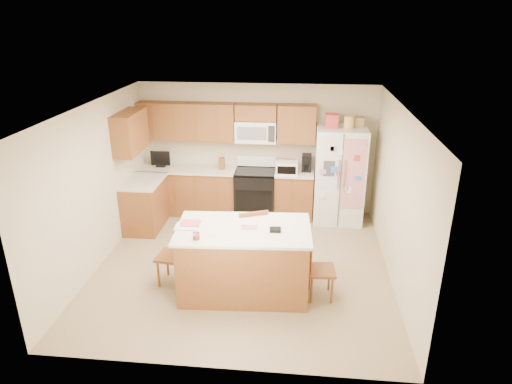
# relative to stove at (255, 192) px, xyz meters

# --- Properties ---
(ground) EXTENTS (4.50, 4.50, 0.00)m
(ground) POSITION_rel_stove_xyz_m (0.00, -1.94, -0.47)
(ground) COLOR #837454
(ground) RESTS_ON ground
(room_shell) EXTENTS (4.60, 4.60, 2.52)m
(room_shell) POSITION_rel_stove_xyz_m (0.00, -1.94, 0.97)
(room_shell) COLOR beige
(room_shell) RESTS_ON ground
(cabinetry) EXTENTS (3.36, 1.56, 2.15)m
(cabinetry) POSITION_rel_stove_xyz_m (-0.98, -0.15, 0.44)
(cabinetry) COLOR brown
(cabinetry) RESTS_ON ground
(stove) EXTENTS (0.76, 0.65, 1.13)m
(stove) POSITION_rel_stove_xyz_m (0.00, 0.00, 0.00)
(stove) COLOR black
(stove) RESTS_ON ground
(refrigerator) EXTENTS (0.90, 0.79, 2.04)m
(refrigerator) POSITION_rel_stove_xyz_m (1.57, -0.06, 0.45)
(refrigerator) COLOR white
(refrigerator) RESTS_ON ground
(island) EXTENTS (1.88, 1.16, 1.09)m
(island) POSITION_rel_stove_xyz_m (0.11, -2.64, 0.03)
(island) COLOR brown
(island) RESTS_ON ground
(windsor_chair_left) EXTENTS (0.43, 0.45, 0.94)m
(windsor_chair_left) POSITION_rel_stove_xyz_m (-0.95, -2.52, -0.03)
(windsor_chair_left) COLOR brown
(windsor_chair_left) RESTS_ON ground
(windsor_chair_back) EXTENTS (0.58, 0.57, 1.05)m
(windsor_chair_back) POSITION_rel_stove_xyz_m (0.14, -2.08, 0.02)
(windsor_chair_back) COLOR brown
(windsor_chair_back) RESTS_ON ground
(windsor_chair_right) EXTENTS (0.40, 0.42, 0.91)m
(windsor_chair_right) POSITION_rel_stove_xyz_m (1.16, -2.67, -0.04)
(windsor_chair_right) COLOR brown
(windsor_chair_right) RESTS_ON ground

